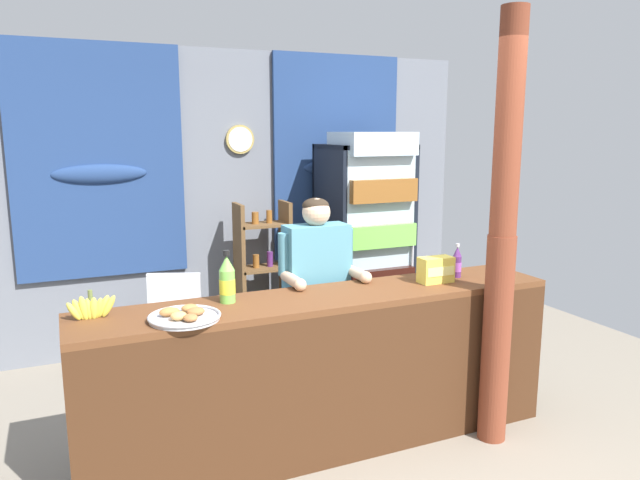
% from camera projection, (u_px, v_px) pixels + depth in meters
% --- Properties ---
extents(ground_plane, '(6.97, 6.97, 0.00)m').
position_uv_depth(ground_plane, '(305.00, 406.00, 4.30)').
color(ground_plane, gray).
extents(back_wall_curtained, '(4.60, 0.22, 2.68)m').
position_uv_depth(back_wall_curtained, '(234.00, 193.00, 5.52)').
color(back_wall_curtained, slate).
rests_on(back_wall_curtained, ground).
extents(stall_counter, '(2.98, 0.53, 0.98)m').
position_uv_depth(stall_counter, '(334.00, 362.00, 3.57)').
color(stall_counter, brown).
rests_on(stall_counter, ground).
extents(timber_post, '(0.20, 0.18, 2.67)m').
position_uv_depth(timber_post, '(502.00, 245.00, 3.63)').
color(timber_post, brown).
rests_on(timber_post, ground).
extents(drink_fridge, '(0.75, 0.73, 1.95)m').
position_uv_depth(drink_fridge, '(366.00, 229.00, 5.46)').
color(drink_fridge, black).
rests_on(drink_fridge, ground).
extents(bottle_shelf_rack, '(0.48, 0.28, 1.34)m').
position_uv_depth(bottle_shelf_rack, '(263.00, 273.00, 5.39)').
color(bottle_shelf_rack, brown).
rests_on(bottle_shelf_rack, ground).
extents(plastic_lawn_chair, '(0.57, 0.57, 0.86)m').
position_uv_depth(plastic_lawn_chair, '(172.00, 323.00, 4.61)').
color(plastic_lawn_chair, silver).
rests_on(plastic_lawn_chair, ground).
extents(shopkeeper, '(0.54, 0.42, 1.53)m').
position_uv_depth(shopkeeper, '(317.00, 280.00, 4.03)').
color(shopkeeper, '#28282D').
rests_on(shopkeeper, ground).
extents(soda_bottle_lime_soda, '(0.09, 0.09, 0.31)m').
position_uv_depth(soda_bottle_lime_soda, '(227.00, 280.00, 3.43)').
color(soda_bottle_lime_soda, '#75C64C').
rests_on(soda_bottle_lime_soda, stall_counter).
extents(soda_bottle_grape_soda, '(0.06, 0.06, 0.23)m').
position_uv_depth(soda_bottle_grape_soda, '(457.00, 263.00, 4.03)').
color(soda_bottle_grape_soda, '#56286B').
rests_on(soda_bottle_grape_soda, stall_counter).
extents(snack_box_instant_noodle, '(0.23, 0.12, 0.17)m').
position_uv_depth(snack_box_instant_noodle, '(436.00, 270.00, 3.89)').
color(snack_box_instant_noodle, '#EAD14C').
rests_on(snack_box_instant_noodle, stall_counter).
extents(pastry_tray, '(0.38, 0.38, 0.06)m').
position_uv_depth(pastry_tray, '(184.00, 316.00, 3.13)').
color(pastry_tray, '#BCBCC1').
rests_on(pastry_tray, stall_counter).
extents(banana_bunch, '(0.27, 0.05, 0.16)m').
position_uv_depth(banana_bunch, '(92.00, 308.00, 3.15)').
color(banana_bunch, '#DBCC42').
rests_on(banana_bunch, stall_counter).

